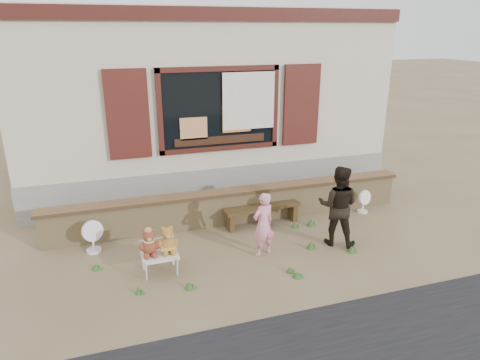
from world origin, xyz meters
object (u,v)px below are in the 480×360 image
object	(u,v)px
teddy_bear_right	(168,239)
adult	(338,206)
child	(263,224)
teddy_bear_left	(149,242)
folding_chair	(159,255)
bench	(262,211)

from	to	relation	value
teddy_bear_right	adult	distance (m)	2.94
teddy_bear_right	child	world-z (taller)	child
child	teddy_bear_left	bearing A→B (deg)	-16.22
adult	teddy_bear_right	bearing A→B (deg)	35.28
teddy_bear_left	teddy_bear_right	size ratio (longest dim) A/B	0.99
child	adult	bearing A→B (deg)	161.74
folding_chair	teddy_bear_left	distance (m)	0.28
bench	folding_chair	xyz separation A→B (m)	(-2.11, -1.14, 0.02)
teddy_bear_left	teddy_bear_right	bearing A→B (deg)	-0.00
teddy_bear_left	adult	distance (m)	3.22
child	adult	xyz separation A→B (m)	(1.36, -0.02, 0.16)
teddy_bear_right	adult	xyz separation A→B (m)	(2.94, 0.02, 0.16)
teddy_bear_right	teddy_bear_left	bearing A→B (deg)	180.00
folding_chair	teddy_bear_right	world-z (taller)	teddy_bear_right
teddy_bear_left	child	distance (m)	1.86
folding_chair	child	size ratio (longest dim) A/B	0.50
teddy_bear_left	teddy_bear_right	xyz separation A→B (m)	(0.28, 0.00, 0.00)
folding_chair	child	distance (m)	1.73
teddy_bear_left	child	xyz separation A→B (m)	(1.86, 0.04, -0.00)
teddy_bear_left	child	bearing A→B (deg)	0.60
child	teddy_bear_right	bearing A→B (deg)	-16.11
teddy_bear_left	folding_chair	bearing A→B (deg)	0.00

